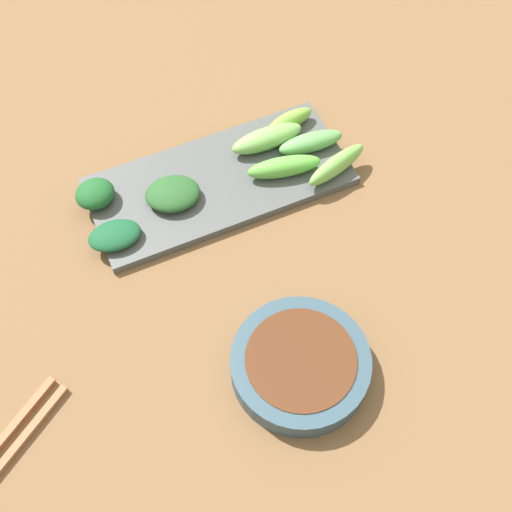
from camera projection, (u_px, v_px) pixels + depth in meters
name	position (u px, v px, depth m)	size (l,w,h in m)	color
tabletop	(250.00, 258.00, 0.79)	(2.10, 2.10, 0.02)	brown
sauce_bowl	(300.00, 364.00, 0.69)	(0.15, 0.15, 0.03)	#304958
serving_plate	(219.00, 182.00, 0.83)	(0.15, 0.33, 0.01)	#4B4E4F
broccoli_leafy_0	(173.00, 194.00, 0.80)	(0.06, 0.07, 0.02)	#255326
broccoli_stalk_1	(284.00, 167.00, 0.82)	(0.03, 0.09, 0.03)	#5CAD40
broccoli_stalk_2	(290.00, 120.00, 0.86)	(0.02, 0.07, 0.02)	#75B23D
broccoli_leafy_3	(95.00, 194.00, 0.79)	(0.04, 0.05, 0.03)	#1B5425
broccoli_stalk_4	(337.00, 165.00, 0.82)	(0.02, 0.09, 0.03)	#71BA50
broccoli_stalk_5	(267.00, 138.00, 0.84)	(0.03, 0.10, 0.03)	#74AF55
broccoli_stalk_6	(311.00, 142.00, 0.84)	(0.03, 0.09, 0.02)	#5F9E56
broccoli_leafy_7	(115.00, 235.00, 0.77)	(0.04, 0.06, 0.02)	#174F2E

